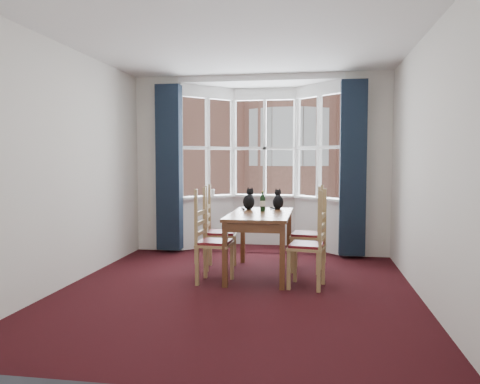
% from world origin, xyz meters
% --- Properties ---
extents(floor, '(4.50, 4.50, 0.00)m').
position_xyz_m(floor, '(0.00, 0.00, 0.00)').
color(floor, black).
rests_on(floor, ground).
extents(ceiling, '(4.50, 4.50, 0.00)m').
position_xyz_m(ceiling, '(0.00, 0.00, 2.80)').
color(ceiling, white).
rests_on(ceiling, floor).
extents(wall_left, '(0.00, 4.50, 4.50)m').
position_xyz_m(wall_left, '(-2.00, 0.00, 1.40)').
color(wall_left, silver).
rests_on(wall_left, floor).
extents(wall_right, '(0.00, 4.50, 4.50)m').
position_xyz_m(wall_right, '(2.00, 0.00, 1.40)').
color(wall_right, silver).
rests_on(wall_right, floor).
extents(wall_near, '(4.00, 0.00, 4.00)m').
position_xyz_m(wall_near, '(0.00, -2.25, 1.40)').
color(wall_near, silver).
rests_on(wall_near, floor).
extents(wall_back_pier_left, '(0.70, 0.12, 2.80)m').
position_xyz_m(wall_back_pier_left, '(-1.65, 2.25, 1.40)').
color(wall_back_pier_left, silver).
rests_on(wall_back_pier_left, floor).
extents(wall_back_pier_right, '(0.70, 0.12, 2.80)m').
position_xyz_m(wall_back_pier_right, '(1.65, 2.25, 1.40)').
color(wall_back_pier_right, silver).
rests_on(wall_back_pier_right, floor).
extents(bay_window, '(2.76, 0.94, 2.80)m').
position_xyz_m(bay_window, '(0.00, 2.75, 1.40)').
color(bay_window, white).
rests_on(bay_window, floor).
extents(curtain_left, '(0.38, 0.22, 2.60)m').
position_xyz_m(curtain_left, '(-1.42, 2.07, 1.35)').
color(curtain_left, '#162232').
rests_on(curtain_left, floor).
extents(curtain_right, '(0.38, 0.22, 2.60)m').
position_xyz_m(curtain_right, '(1.42, 2.07, 1.35)').
color(curtain_right, '#162232').
rests_on(curtain_right, floor).
extents(dining_table, '(0.77, 1.43, 0.80)m').
position_xyz_m(dining_table, '(0.18, 0.84, 0.70)').
color(dining_table, brown).
rests_on(dining_table, floor).
extents(chair_left_near, '(0.42, 0.44, 0.92)m').
position_xyz_m(chair_left_near, '(-0.41, 0.37, 0.47)').
color(chair_left_near, '#A3844F').
rests_on(chair_left_near, floor).
extents(chair_left_far, '(0.44, 0.46, 0.92)m').
position_xyz_m(chair_left_far, '(-0.48, 1.08, 0.47)').
color(chair_left_far, '#A3844F').
rests_on(chair_left_far, floor).
extents(chair_right_near, '(0.46, 0.48, 0.92)m').
position_xyz_m(chair_right_near, '(0.87, 0.32, 0.47)').
color(chair_right_near, '#A3844F').
rests_on(chair_right_near, floor).
extents(chair_right_far, '(0.44, 0.46, 0.92)m').
position_xyz_m(chair_right_far, '(0.85, 1.13, 0.47)').
color(chair_right_far, '#A3844F').
rests_on(chair_right_far, floor).
extents(cat_left, '(0.18, 0.24, 0.31)m').
position_xyz_m(cat_left, '(-0.03, 1.25, 0.92)').
color(cat_left, black).
rests_on(cat_left, dining_table).
extents(cat_right, '(0.17, 0.23, 0.29)m').
position_xyz_m(cat_right, '(0.36, 1.37, 0.91)').
color(cat_right, black).
rests_on(cat_right, dining_table).
extents(wine_bottle, '(0.07, 0.07, 0.27)m').
position_xyz_m(wine_bottle, '(0.18, 1.06, 0.92)').
color(wine_bottle, black).
rests_on(wine_bottle, dining_table).
extents(candle_tall, '(0.06, 0.06, 0.11)m').
position_xyz_m(candle_tall, '(-0.83, 2.60, 0.93)').
color(candle_tall, white).
rests_on(candle_tall, bay_window).
extents(street, '(80.00, 80.00, 0.00)m').
position_xyz_m(street, '(0.00, 32.25, -6.00)').
color(street, '#333335').
rests_on(street, ground).
extents(tenement_building, '(18.40, 7.80, 15.20)m').
position_xyz_m(tenement_building, '(0.00, 14.01, 1.60)').
color(tenement_building, '#A56855').
rests_on(tenement_building, street).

